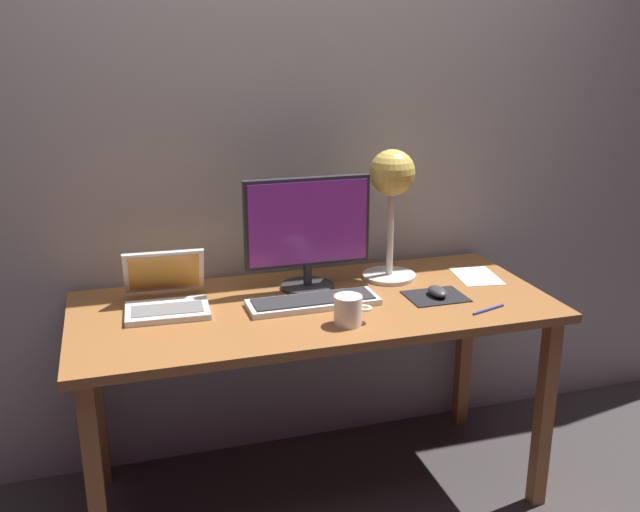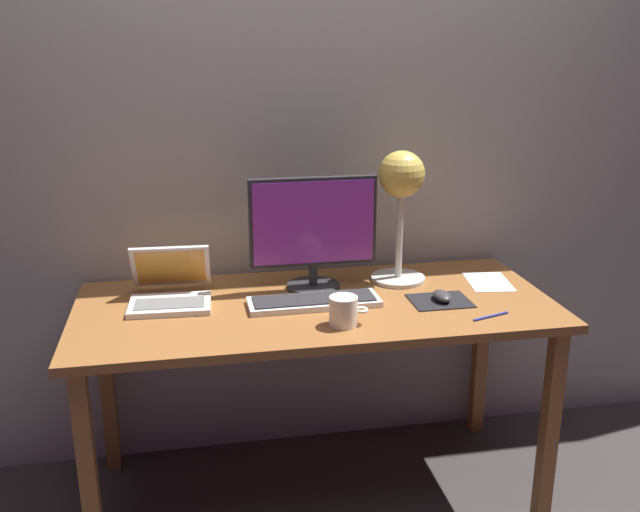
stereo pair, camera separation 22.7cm
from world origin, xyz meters
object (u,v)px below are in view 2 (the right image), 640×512
at_px(monitor, 313,229).
at_px(mouse, 442,296).
at_px(keyboard_main, 314,302).
at_px(pen, 491,316).
at_px(laptop, 170,286).
at_px(desk_lamp, 401,188).
at_px(coffee_mug, 344,311).

xyz_separation_m(monitor, mouse, (0.40, -0.21, -0.20)).
distance_m(keyboard_main, pen, 0.58).
distance_m(laptop, desk_lamp, 0.87).
distance_m(monitor, pen, 0.67).
bearing_deg(mouse, keyboard_main, 173.51).
bearing_deg(mouse, monitor, 152.81).
xyz_separation_m(monitor, desk_lamp, (0.32, 0.03, 0.13)).
height_order(mouse, coffee_mug, coffee_mug).
relative_size(keyboard_main, laptop, 1.51).
xyz_separation_m(desk_lamp, mouse, (0.08, -0.23, -0.32)).
bearing_deg(laptop, keyboard_main, -15.45).
distance_m(keyboard_main, coffee_mug, 0.20).
xyz_separation_m(keyboard_main, coffee_mug, (0.06, -0.19, 0.03)).
bearing_deg(desk_lamp, monitor, -175.24).
height_order(laptop, mouse, laptop).
bearing_deg(coffee_mug, laptop, 149.17).
height_order(laptop, desk_lamp, desk_lamp).
xyz_separation_m(mouse, coffee_mug, (-0.37, -0.14, 0.03)).
xyz_separation_m(laptop, desk_lamp, (0.82, 0.06, 0.29)).
distance_m(desk_lamp, coffee_mug, 0.56).
relative_size(laptop, desk_lamp, 0.61).
distance_m(desk_lamp, pen, 0.56).
distance_m(laptop, mouse, 0.92).
bearing_deg(keyboard_main, desk_lamp, 28.09).
xyz_separation_m(monitor, pen, (0.51, -0.37, -0.21)).
xyz_separation_m(coffee_mug, pen, (0.48, -0.03, -0.04)).
bearing_deg(keyboard_main, pen, -21.59).
distance_m(laptop, coffee_mug, 0.62).
bearing_deg(desk_lamp, pen, -64.63).
relative_size(keyboard_main, mouse, 4.60).
relative_size(laptop, mouse, 3.04).
xyz_separation_m(laptop, mouse, (0.90, -0.18, -0.03)).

